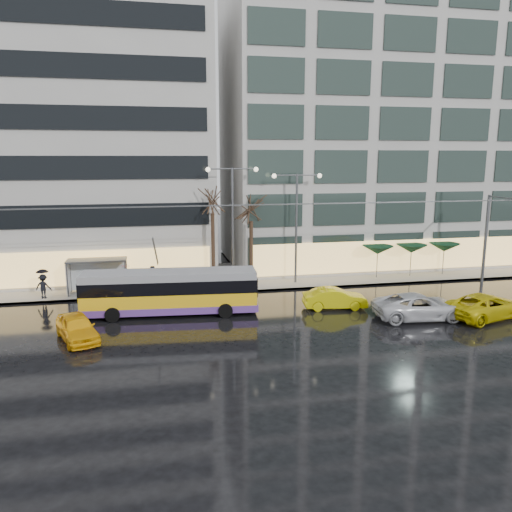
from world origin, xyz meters
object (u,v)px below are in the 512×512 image
object	(u,v)px
bus_shelter	(92,268)
street_lamp_near	(233,210)
trolleybus	(170,293)
taxi_a	(77,328)

from	to	relation	value
bus_shelter	street_lamp_near	xyz separation A→B (m)	(10.38, 0.11, 4.03)
trolleybus	bus_shelter	size ratio (longest dim) A/B	2.65
taxi_a	street_lamp_near	bearing A→B (deg)	22.55
bus_shelter	trolleybus	bearing A→B (deg)	-47.40
trolleybus	bus_shelter	world-z (taller)	trolleybus
street_lamp_near	taxi_a	world-z (taller)	street_lamp_near
taxi_a	trolleybus	bearing A→B (deg)	14.53
trolleybus	street_lamp_near	xyz separation A→B (m)	(4.98, 5.98, 4.61)
trolleybus	bus_shelter	bearing A→B (deg)	132.60
bus_shelter	street_lamp_near	size ratio (longest dim) A/B	0.47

